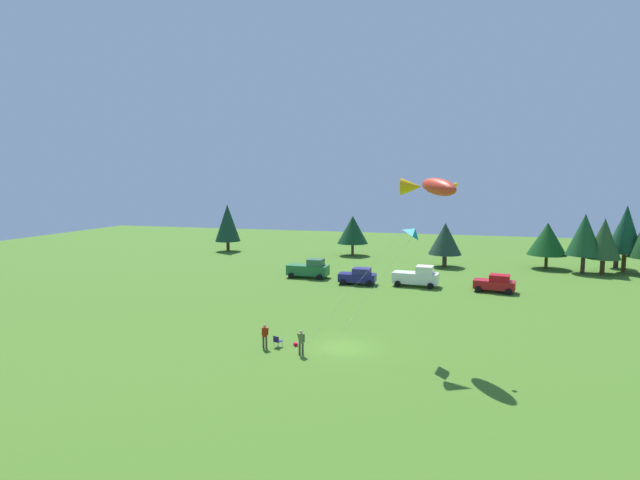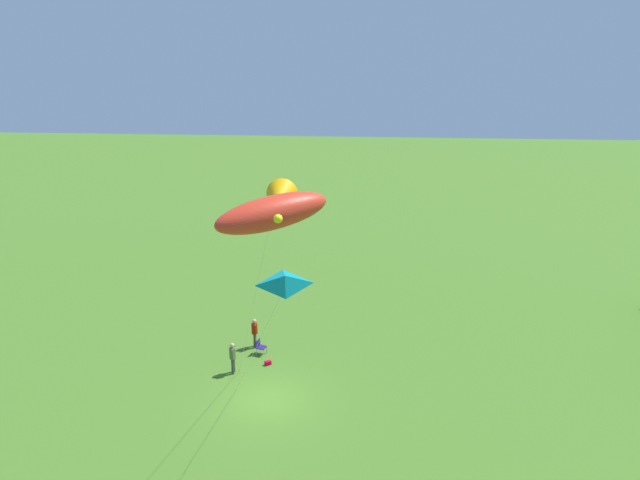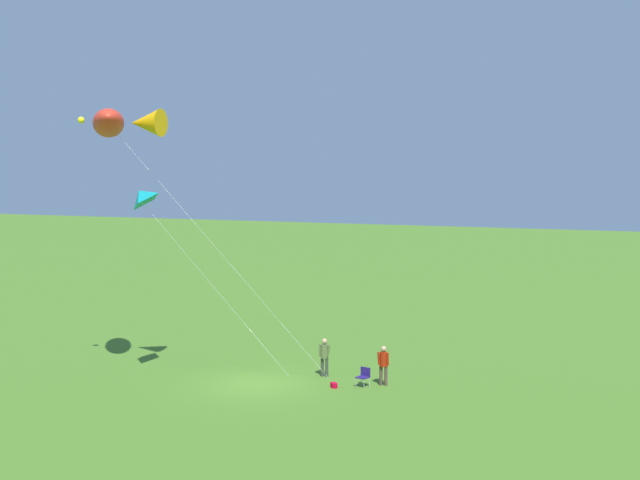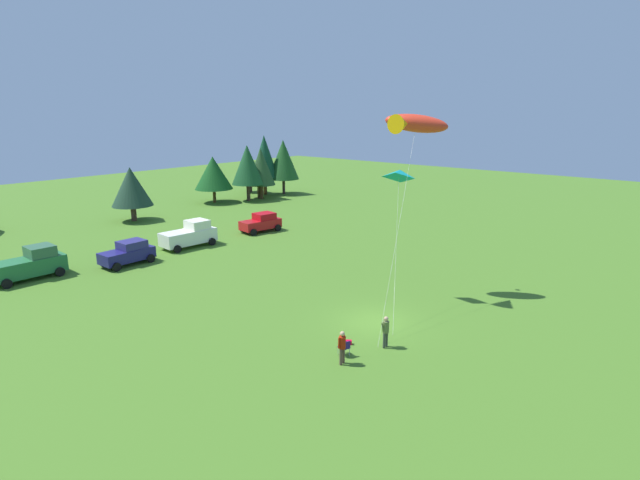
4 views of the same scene
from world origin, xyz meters
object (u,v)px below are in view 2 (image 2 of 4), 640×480
person_kite_flyer (233,356)px  kite_large_fish (274,209)px  folding_chair (260,346)px  backpack_on_grass (268,363)px  kite_delta_teal (285,283)px  person_spectator (255,331)px

person_kite_flyer → kite_large_fish: size_ratio=0.14×
person_kite_flyer → folding_chair: person_kite_flyer is taller
kite_large_fish → person_kite_flyer: bearing=-156.0°
backpack_on_grass → kite_delta_teal: bearing=14.8°
person_kite_flyer → person_spectator: 2.96m
person_kite_flyer → person_spectator: size_ratio=1.00×
kite_delta_teal → person_spectator: bearing=-162.4°
person_spectator → kite_delta_teal: kite_delta_teal is taller
person_kite_flyer → backpack_on_grass: (-0.97, 1.68, -0.91)m
kite_delta_teal → person_kite_flyer: bearing=-151.8°
backpack_on_grass → kite_delta_teal: (8.05, 2.13, 8.06)m
backpack_on_grass → kite_large_fish: (9.11, 1.95, 11.21)m
folding_chair → person_kite_flyer: bearing=-98.3°
person_kite_flyer → person_spectator: same height
person_spectator → folding_chair: bearing=-64.9°
kite_large_fish → kite_delta_teal: bearing=170.3°
kite_large_fish → folding_chair: bearing=-166.0°
folding_chair → person_spectator: bearing=136.6°
folding_chair → backpack_on_grass: (1.16, 0.62, -0.38)m
person_kite_flyer → kite_delta_teal: kite_delta_teal is taller
backpack_on_grass → kite_large_fish: kite_large_fish is taller
person_kite_flyer → kite_delta_teal: bearing=-59.7°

